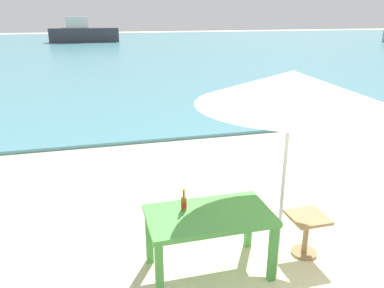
# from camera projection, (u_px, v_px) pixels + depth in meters

# --- Properties ---
(ground_plane) EXTENTS (120.00, 120.00, 0.00)m
(ground_plane) POSITION_uv_depth(u_px,v_px,m) (300.00, 267.00, 4.51)
(ground_plane) COLOR beige
(sea_water) EXTENTS (120.00, 50.00, 0.08)m
(sea_water) POSITION_uv_depth(u_px,v_px,m) (116.00, 48.00, 31.86)
(sea_water) COLOR teal
(sea_water) RESTS_ON ground_plane
(picnic_table_green) EXTENTS (1.40, 0.80, 0.76)m
(picnic_table_green) POSITION_uv_depth(u_px,v_px,m) (209.00, 222.00, 4.25)
(picnic_table_green) COLOR #4C9E47
(picnic_table_green) RESTS_ON ground_plane
(beer_bottle_amber) EXTENTS (0.07, 0.07, 0.26)m
(beer_bottle_amber) POSITION_uv_depth(u_px,v_px,m) (184.00, 203.00, 4.25)
(beer_bottle_amber) COLOR brown
(beer_bottle_amber) RESTS_ON picnic_table_green
(patio_umbrella) EXTENTS (2.10, 2.10, 2.30)m
(patio_umbrella) POSITION_uv_depth(u_px,v_px,m) (292.00, 88.00, 4.03)
(patio_umbrella) COLOR silver
(patio_umbrella) RESTS_ON ground_plane
(side_table_wood) EXTENTS (0.44, 0.44, 0.54)m
(side_table_wood) POSITION_uv_depth(u_px,v_px,m) (306.00, 229.00, 4.65)
(side_table_wood) COLOR #9E7A51
(side_table_wood) RESTS_ON ground_plane
(swimmer_person) EXTENTS (0.34, 0.34, 0.41)m
(swimmer_person) POSITION_uv_depth(u_px,v_px,m) (229.00, 101.00, 11.97)
(swimmer_person) COLOR tan
(swimmer_person) RESTS_ON sea_water
(boat_ferry) EXTENTS (6.66, 1.82, 2.42)m
(boat_ferry) POSITION_uv_depth(u_px,v_px,m) (83.00, 33.00, 37.59)
(boat_ferry) COLOR #38383F
(boat_ferry) RESTS_ON sea_water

